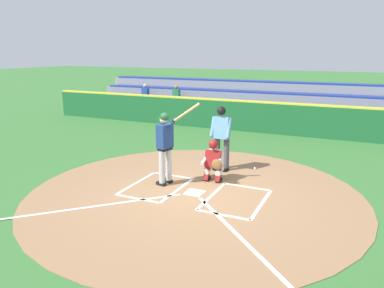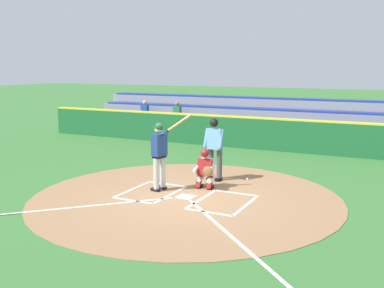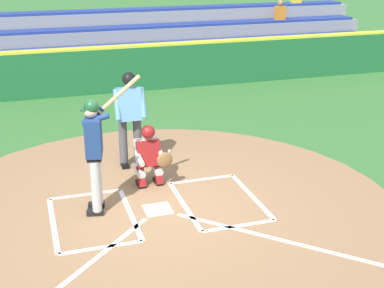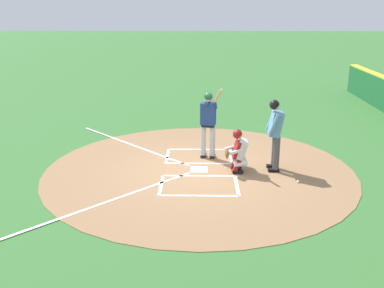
{
  "view_description": "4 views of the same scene",
  "coord_description": "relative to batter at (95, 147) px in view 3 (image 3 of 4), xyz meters",
  "views": [
    {
      "loc": [
        -3.43,
        7.64,
        3.34
      ],
      "look_at": [
        0.19,
        -0.26,
        1.15
      ],
      "focal_mm": 34.56,
      "sensor_mm": 36.0,
      "label": 1
    },
    {
      "loc": [
        -5.15,
        10.08,
        3.36
      ],
      "look_at": [
        0.39,
        -1.14,
        1.2
      ],
      "focal_mm": 42.3,
      "sensor_mm": 36.0,
      "label": 2
    },
    {
      "loc": [
        1.85,
        7.74,
        4.12
      ],
      "look_at": [
        -0.53,
        0.17,
        1.15
      ],
      "focal_mm": 51.4,
      "sensor_mm": 36.0,
      "label": 3
    },
    {
      "loc": [
        -10.75,
        -0.01,
        4.15
      ],
      "look_at": [
        -0.42,
        0.18,
        0.85
      ],
      "focal_mm": 41.26,
      "sensor_mm": 36.0,
      "label": 4
    }
  ],
  "objects": [
    {
      "name": "backstop_wall",
      "position": [
        -0.91,
        -7.25,
        -0.45
      ],
      "size": [
        22.0,
        0.36,
        1.31
      ],
      "color": "#1E6033",
      "rests_on": "ground"
    },
    {
      "name": "home_plate_and_chalk",
      "position": [
        -0.91,
        1.13,
        -1.08
      ],
      "size": [
        7.93,
        4.91,
        0.01
      ],
      "color": "white",
      "rests_on": "dirt_circle"
    },
    {
      "name": "ground_plane",
      "position": [
        -0.91,
        0.25,
        -1.1
      ],
      "size": [
        120.0,
        120.0,
        0.0
      ],
      "primitive_type": "plane",
      "color": "#387033"
    },
    {
      "name": "plate_umpire",
      "position": [
        -0.88,
        -1.68,
        -0.02
      ],
      "size": [
        0.58,
        0.41,
        1.86
      ],
      "color": "#4C4C51",
      "rests_on": "ground"
    },
    {
      "name": "catcher",
      "position": [
        -1.02,
        -0.73,
        -0.51
      ],
      "size": [
        0.61,
        0.61,
        1.13
      ],
      "color": "black",
      "rests_on": "ground"
    },
    {
      "name": "baseball",
      "position": [
        -1.75,
        -2.14,
        -1.06
      ],
      "size": [
        0.07,
        0.07,
        0.07
      ],
      "primitive_type": "sphere",
      "color": "white",
      "rests_on": "ground"
    },
    {
      "name": "batter",
      "position": [
        0.0,
        0.0,
        0.0
      ],
      "size": [
        1.04,
        0.56,
        2.13
      ],
      "color": "#BCBCBC",
      "rests_on": "ground"
    },
    {
      "name": "dirt_circle",
      "position": [
        -0.91,
        0.25,
        -1.09
      ],
      "size": [
        8.0,
        8.0,
        0.01
      ],
      "primitive_type": "cylinder",
      "color": "#99704C",
      "rests_on": "ground"
    },
    {
      "name": "bleacher_stand",
      "position": [
        -0.91,
        -9.95,
        -0.4
      ],
      "size": [
        20.0,
        3.4,
        2.55
      ],
      "color": "gray",
      "rests_on": "ground"
    }
  ]
}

